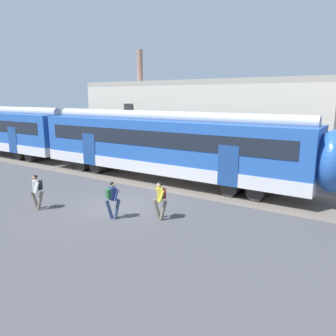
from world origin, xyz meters
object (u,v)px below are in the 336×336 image
commuter_train (70,136)px  pedestrian_navy (112,197)px  pedestrian_yellow (160,197)px  pedestrian_white (37,189)px

commuter_train → pedestrian_navy: 12.48m
pedestrian_navy → pedestrian_yellow: 2.07m
commuter_train → pedestrian_yellow: size_ratio=22.83×
commuter_train → pedestrian_yellow: 13.51m
pedestrian_white → pedestrian_navy: 3.90m
commuter_train → pedestrian_navy: size_ratio=22.83×
pedestrian_white → pedestrian_navy: size_ratio=1.00×
commuter_train → pedestrian_white: size_ratio=22.83×
pedestrian_white → pedestrian_yellow: same height
pedestrian_white → pedestrian_yellow: bearing=20.4°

